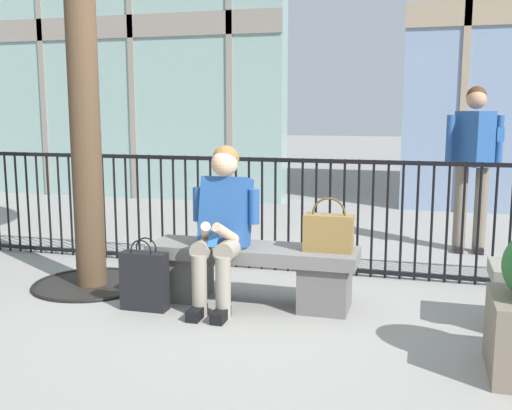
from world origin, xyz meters
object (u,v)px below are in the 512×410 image
object	(u,v)px
stone_bench	(252,269)
shopping_bag	(144,280)
handbag_on_bench	(328,232)
bystander_at_railing	(473,156)
seated_person_with_phone	(222,222)

from	to	relation	value
stone_bench	shopping_bag	size ratio (longest dim) A/B	2.96
stone_bench	handbag_on_bench	distance (m)	0.66
stone_bench	bystander_at_railing	bearing A→B (deg)	52.66
stone_bench	handbag_on_bench	bearing A→B (deg)	-0.99
stone_bench	handbag_on_bench	xyz separation A→B (m)	(0.58, -0.01, 0.32)
stone_bench	shopping_bag	bearing A→B (deg)	-153.57
shopping_bag	bystander_at_railing	bearing A→B (deg)	46.89
seated_person_with_phone	handbag_on_bench	bearing A→B (deg)	8.67
stone_bench	shopping_bag	xyz separation A→B (m)	(-0.73, -0.36, -0.05)
stone_bench	handbag_on_bench	world-z (taller)	handbag_on_bench
bystander_at_railing	handbag_on_bench	bearing A→B (deg)	-116.70
stone_bench	bystander_at_railing	xyz separation A→B (m)	(1.72, 2.25, 0.73)
seated_person_with_phone	bystander_at_railing	distance (m)	3.08
stone_bench	seated_person_with_phone	distance (m)	0.45
stone_bench	seated_person_with_phone	world-z (taller)	seated_person_with_phone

